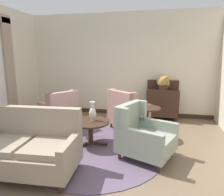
{
  "coord_description": "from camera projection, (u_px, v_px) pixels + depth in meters",
  "views": [
    {
      "loc": [
        1.15,
        -3.32,
        1.84
      ],
      "look_at": [
        0.24,
        0.8,
        0.97
      ],
      "focal_mm": 32.79,
      "sensor_mm": 36.0,
      "label": 1
    }
  ],
  "objects": [
    {
      "name": "armchair_back_corner",
      "position": [
        59.0,
        111.0,
        5.31
      ],
      "size": [
        1.1,
        1.09,
        0.97
      ],
      "rotation": [
        0.0,
        0.0,
        4.09
      ],
      "color": "tan",
      "rests_on": "ground"
    },
    {
      "name": "armchair_near_sideboard",
      "position": [
        143.0,
        136.0,
        3.72
      ],
      "size": [
        1.14,
        1.08,
        0.98
      ],
      "rotation": [
        0.0,
        0.0,
        7.47
      ],
      "color": "gray",
      "rests_on": "ground"
    },
    {
      "name": "side_table",
      "position": [
        147.0,
        119.0,
        4.65
      ],
      "size": [
        0.6,
        0.6,
        0.71
      ],
      "color": "#382319",
      "rests_on": "ground"
    },
    {
      "name": "sideboard",
      "position": [
        162.0,
        102.0,
        6.01
      ],
      "size": [
        0.91,
        0.41,
        1.14
      ],
      "color": "#382319",
      "rests_on": "ground"
    },
    {
      "name": "wall_back",
      "position": [
        120.0,
        65.0,
        6.36
      ],
      "size": [
        5.91,
        0.08,
        3.12
      ],
      "primitive_type": "cube",
      "color": "beige",
      "rests_on": "ground"
    },
    {
      "name": "armchair_foreground_right",
      "position": [
        127.0,
        112.0,
        5.2
      ],
      "size": [
        1.13,
        1.13,
        1.01
      ],
      "rotation": [
        0.0,
        0.0,
        2.48
      ],
      "color": "tan",
      "rests_on": "ground"
    },
    {
      "name": "settee",
      "position": [
        29.0,
        148.0,
        3.2
      ],
      "size": [
        1.57,
        0.95,
        1.02
      ],
      "rotation": [
        0.0,
        0.0,
        0.07
      ],
      "color": "gray",
      "rests_on": "ground"
    },
    {
      "name": "baseboard_back",
      "position": [
        119.0,
        112.0,
        6.61
      ],
      "size": [
        5.75,
        0.03,
        0.12
      ],
      "primitive_type": "cube",
      "color": "#382319",
      "rests_on": "ground"
    },
    {
      "name": "gramophone",
      "position": [
        165.0,
        80.0,
        5.77
      ],
      "size": [
        0.57,
        0.64,
        0.58
      ],
      "color": "#382319",
      "rests_on": "sideboard"
    },
    {
      "name": "ground",
      "position": [
        90.0,
        157.0,
        3.79
      ],
      "size": [
        8.43,
        8.43,
        0.0
      ],
      "primitive_type": "plane",
      "color": "brown"
    },
    {
      "name": "porcelain_vase",
      "position": [
        93.0,
        113.0,
        4.25
      ],
      "size": [
        0.15,
        0.15,
        0.41
      ],
      "color": "beige",
      "rests_on": "coffee_table"
    },
    {
      "name": "area_rug",
      "position": [
        95.0,
        150.0,
        4.08
      ],
      "size": [
        2.73,
        2.73,
        0.01
      ],
      "primitive_type": "cylinder",
      "color": "#5B4C60",
      "rests_on": "ground"
    },
    {
      "name": "coffee_table",
      "position": [
        91.0,
        126.0,
        4.26
      ],
      "size": [
        0.8,
        0.8,
        0.51
      ],
      "color": "#382319",
      "rests_on": "ground"
    }
  ]
}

